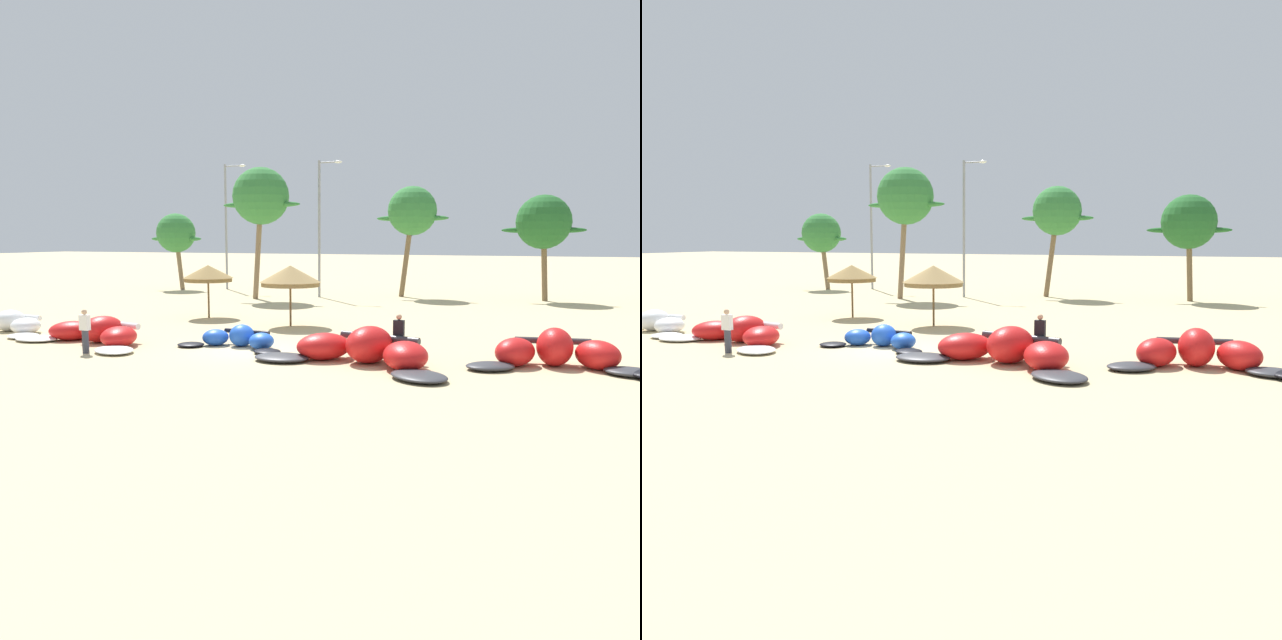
% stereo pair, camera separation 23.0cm
% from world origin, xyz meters
% --- Properties ---
extents(ground_plane, '(260.00, 260.00, 0.00)m').
position_xyz_m(ground_plane, '(0.00, 0.00, 0.00)').
color(ground_plane, '#C6B284').
extents(kite_far_left, '(6.20, 2.95, 0.96)m').
position_xyz_m(kite_far_left, '(-12.64, 0.15, 0.37)').
color(kite_far_left, white).
rests_on(kite_far_left, ground).
extents(kite_left, '(6.84, 3.98, 1.07)m').
position_xyz_m(kite_left, '(-6.72, -0.84, 0.41)').
color(kite_left, white).
rests_on(kite_left, ground).
extents(kite_left_of_center, '(4.74, 2.32, 0.86)m').
position_xyz_m(kite_left_of_center, '(-0.92, 0.40, 0.33)').
color(kite_left_of_center, black).
rests_on(kite_left_of_center, ground).
extents(kite_center, '(7.30, 4.34, 1.25)m').
position_xyz_m(kite_center, '(4.60, -1.08, 0.48)').
color(kite_center, '#333338').
rests_on(kite_center, ground).
extents(kite_right_of_center, '(5.99, 3.26, 1.27)m').
position_xyz_m(kite_right_of_center, '(10.59, 0.73, 0.48)').
color(kite_right_of_center, '#333338').
rests_on(kite_right_of_center, ground).
extents(beach_umbrella_near_van, '(2.64, 2.64, 2.77)m').
position_xyz_m(beach_umbrella_near_van, '(-6.84, 8.03, 2.34)').
color(beach_umbrella_near_van, brown).
rests_on(beach_umbrella_near_van, ground).
extents(beach_umbrella_middle, '(2.93, 2.93, 2.90)m').
position_xyz_m(beach_umbrella_middle, '(-1.47, 6.58, 2.40)').
color(beach_umbrella_middle, brown).
rests_on(beach_umbrella_middle, ground).
extents(person_near_kites, '(0.36, 0.24, 1.62)m').
position_xyz_m(person_near_kites, '(5.53, -0.01, 0.82)').
color(person_near_kites, '#383842').
rests_on(person_near_kites, ground).
extents(person_by_umbrellas, '(0.36, 0.24, 1.62)m').
position_xyz_m(person_by_umbrellas, '(-5.50, -2.77, 0.82)').
color(person_by_umbrellas, '#383842').
rests_on(person_by_umbrellas, ground).
extents(palm_leftmost, '(4.71, 3.14, 6.13)m').
position_xyz_m(palm_leftmost, '(-19.09, 23.37, 4.50)').
color(palm_leftmost, '#7F6647').
rests_on(palm_leftmost, ground).
extents(palm_left, '(5.77, 3.84, 8.90)m').
position_xyz_m(palm_left, '(-8.89, 18.37, 6.91)').
color(palm_left, '#7F6647').
rests_on(palm_left, ground).
extents(palm_left_of_gap, '(5.14, 3.43, 7.76)m').
position_xyz_m(palm_left_of_gap, '(0.28, 23.59, 5.98)').
color(palm_left_of_gap, brown).
rests_on(palm_left_of_gap, ground).
extents(palm_center_left, '(5.35, 3.57, 7.00)m').
position_xyz_m(palm_center_left, '(9.00, 23.99, 5.17)').
color(palm_center_left, brown).
rests_on(palm_center_left, ground).
extents(lamppost_west, '(1.93, 0.24, 10.00)m').
position_xyz_m(lamppost_west, '(-15.23, 24.99, 5.56)').
color(lamppost_west, gray).
rests_on(lamppost_west, ground).
extents(lamppost_west_center, '(1.77, 0.24, 9.49)m').
position_xyz_m(lamppost_west_center, '(-5.60, 21.11, 5.28)').
color(lamppost_west_center, gray).
rests_on(lamppost_west_center, ground).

